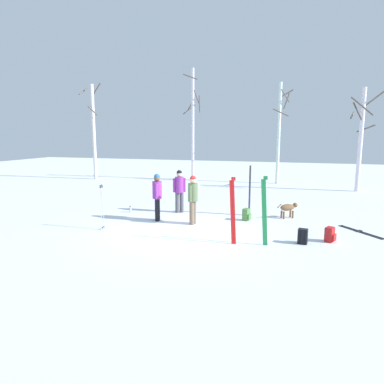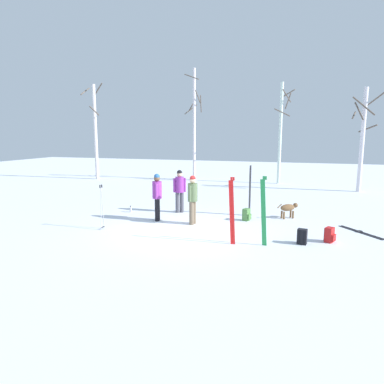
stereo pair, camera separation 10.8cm
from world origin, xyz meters
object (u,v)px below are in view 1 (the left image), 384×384
(person_2, at_px, (179,188))
(dog, at_px, (288,208))
(person_1, at_px, (193,197))
(birch_tree_0, at_px, (94,130))
(birch_tree_2, at_px, (279,131))
(backpack_0, at_px, (247,215))
(birch_tree_3, at_px, (361,137))
(ski_pair_planted_1, at_px, (264,211))
(ski_poles_0, at_px, (102,206))
(water_bottle_0, at_px, (130,209))
(ski_pair_planted_2, at_px, (233,211))
(backpack_1, at_px, (330,235))
(person_0, at_px, (157,194))
(backpack_2, at_px, (303,236))
(birch_tree_1, at_px, (193,123))
(ski_pair_lying_0, at_px, (360,232))
(ski_pair_planted_0, at_px, (250,191))

(person_2, xyz_separation_m, dog, (4.22, 0.30, -0.59))
(person_1, distance_m, birch_tree_0, 14.38)
(birch_tree_2, bearing_deg, backpack_0, -92.69)
(dog, bearing_deg, birch_tree_3, 65.44)
(ski_pair_planted_1, relative_size, ski_poles_0, 1.32)
(person_1, distance_m, water_bottle_0, 3.24)
(ski_pair_planted_1, bearing_deg, dog, 80.75)
(ski_pair_planted_2, xyz_separation_m, backpack_1, (2.69, 1.04, -0.75))
(person_0, xyz_separation_m, birch_tree_0, (-8.82, 9.73, 2.41))
(person_0, height_order, backpack_0, person_0)
(person_2, xyz_separation_m, backpack_1, (5.48, -2.36, -0.77))
(birch_tree_3, bearing_deg, dog, -114.56)
(person_0, height_order, water_bottle_0, person_0)
(backpack_0, height_order, backpack_2, same)
(person_1, xyz_separation_m, birch_tree_0, (-10.20, 9.84, 2.41))
(birch_tree_0, distance_m, birch_tree_1, 6.90)
(ski_pair_planted_2, height_order, backpack_0, ski_pair_planted_2)
(ski_pair_lying_0, bearing_deg, birch_tree_0, 149.51)
(backpack_0, distance_m, birch_tree_0, 15.14)
(ski_pair_planted_1, relative_size, birch_tree_1, 0.26)
(ski_pair_planted_2, bearing_deg, dog, 68.81)
(water_bottle_0, distance_m, birch_tree_1, 11.11)
(backpack_0, height_order, birch_tree_2, birch_tree_2)
(backpack_2, distance_m, birch_tree_2, 13.00)
(person_0, height_order, person_1, same)
(ski_pair_planted_1, relative_size, ski_pair_planted_2, 1.02)
(backpack_1, relative_size, birch_tree_3, 0.08)
(birch_tree_2, bearing_deg, ski_pair_planted_2, -92.07)
(ski_poles_0, relative_size, birch_tree_3, 0.27)
(person_1, relative_size, water_bottle_0, 6.53)
(birch_tree_2, bearing_deg, ski_pair_lying_0, -73.18)
(dog, relative_size, ski_pair_lying_0, 0.52)
(ski_pair_planted_0, xyz_separation_m, backpack_2, (1.95, -3.06, -0.75))
(water_bottle_0, bearing_deg, backpack_2, -18.36)
(birch_tree_3, bearing_deg, backpack_2, -105.54)
(ski_pair_planted_1, height_order, ski_poles_0, ski_pair_planted_1)
(ski_poles_0, xyz_separation_m, backpack_1, (7.07, 0.78, -0.58))
(birch_tree_3, bearing_deg, birch_tree_2, 156.44)
(ski_poles_0, bearing_deg, person_0, 52.58)
(dog, relative_size, backpack_0, 1.71)
(person_0, relative_size, birch_tree_2, 0.27)
(ski_pair_planted_0, xyz_separation_m, birch_tree_3, (4.91, 7.56, 2.02))
(person_1, height_order, birch_tree_1, birch_tree_1)
(ski_pair_planted_1, xyz_separation_m, birch_tree_0, (-12.79, 11.46, 2.41))
(ski_pair_planted_1, relative_size, birch_tree_3, 0.35)
(person_1, height_order, water_bottle_0, person_1)
(ski_pair_planted_0, relative_size, birch_tree_0, 0.30)
(birch_tree_0, relative_size, birch_tree_2, 1.05)
(ski_pair_planted_0, height_order, ski_pair_planted_1, ski_pair_planted_1)
(backpack_0, bearing_deg, birch_tree_0, 143.67)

